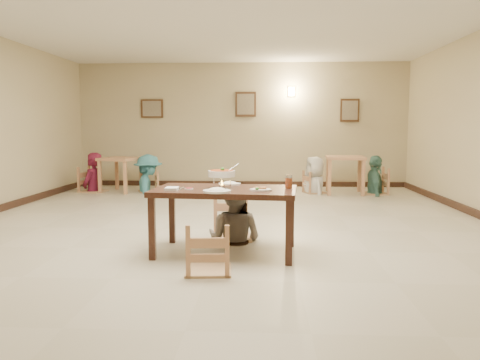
# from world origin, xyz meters

# --- Properties ---
(floor) EXTENTS (10.00, 10.00, 0.00)m
(floor) POSITION_xyz_m (0.00, 0.00, 0.00)
(floor) COLOR beige
(floor) RESTS_ON ground
(ceiling) EXTENTS (10.00, 10.00, 0.00)m
(ceiling) POSITION_xyz_m (0.00, 0.00, 3.00)
(ceiling) COLOR silver
(ceiling) RESTS_ON wall_back
(wall_back) EXTENTS (10.00, 0.00, 10.00)m
(wall_back) POSITION_xyz_m (0.00, 5.00, 1.50)
(wall_back) COLOR #BEAF8C
(wall_back) RESTS_ON floor
(wall_front) EXTENTS (10.00, 0.00, 10.00)m
(wall_front) POSITION_xyz_m (0.00, -5.00, 1.50)
(wall_front) COLOR #BEAF8C
(wall_front) RESTS_ON floor
(baseboard_back) EXTENTS (8.00, 0.06, 0.12)m
(baseboard_back) POSITION_xyz_m (0.00, 4.97, 0.06)
(baseboard_back) COLOR #331F17
(baseboard_back) RESTS_ON floor
(picture_a) EXTENTS (0.55, 0.04, 0.45)m
(picture_a) POSITION_xyz_m (-2.20, 4.96, 1.90)
(picture_a) COLOR #3E2617
(picture_a) RESTS_ON wall_back
(picture_b) EXTENTS (0.50, 0.04, 0.60)m
(picture_b) POSITION_xyz_m (0.10, 4.96, 2.00)
(picture_b) COLOR #3E2617
(picture_b) RESTS_ON wall_back
(picture_c) EXTENTS (0.45, 0.04, 0.55)m
(picture_c) POSITION_xyz_m (2.60, 4.96, 1.85)
(picture_c) COLOR #3E2617
(picture_c) RESTS_ON wall_back
(wall_sconce) EXTENTS (0.16, 0.05, 0.22)m
(wall_sconce) POSITION_xyz_m (1.20, 4.96, 2.30)
(wall_sconce) COLOR #FFD88C
(wall_sconce) RESTS_ON wall_back
(main_table) EXTENTS (1.67, 1.03, 0.75)m
(main_table) POSITION_xyz_m (0.11, -1.24, 0.67)
(main_table) COLOR #3E1F15
(main_table) RESTS_ON floor
(chair_far) EXTENTS (0.50, 0.50, 1.06)m
(chair_far) POSITION_xyz_m (0.14, -0.54, 0.53)
(chair_far) COLOR tan
(chair_far) RESTS_ON floor
(chair_near) EXTENTS (0.45, 0.45, 0.96)m
(chair_near) POSITION_xyz_m (0.00, -1.95, 0.48)
(chair_near) COLOR tan
(chair_near) RESTS_ON floor
(main_diner) EXTENTS (0.91, 0.81, 1.54)m
(main_diner) POSITION_xyz_m (0.18, -0.65, 0.77)
(main_diner) COLOR gray
(main_diner) RESTS_ON floor
(curry_warmer) EXTENTS (0.35, 0.31, 0.28)m
(curry_warmer) POSITION_xyz_m (0.07, -1.20, 0.91)
(curry_warmer) COLOR silver
(curry_warmer) RESTS_ON main_table
(rice_plate_far) EXTENTS (0.27, 0.27, 0.06)m
(rice_plate_far) POSITION_xyz_m (0.14, -0.90, 0.76)
(rice_plate_far) COLOR white
(rice_plate_far) RESTS_ON main_table
(rice_plate_near) EXTENTS (0.30, 0.30, 0.07)m
(rice_plate_near) POSITION_xyz_m (0.05, -1.56, 0.76)
(rice_plate_near) COLOR white
(rice_plate_near) RESTS_ON main_table
(fried_plate) EXTENTS (0.24, 0.24, 0.05)m
(fried_plate) POSITION_xyz_m (0.51, -1.42, 0.77)
(fried_plate) COLOR white
(fried_plate) RESTS_ON main_table
(chili_dish) EXTENTS (0.10, 0.10, 0.02)m
(chili_dish) POSITION_xyz_m (-0.28, -1.36, 0.76)
(chili_dish) COLOR white
(chili_dish) RESTS_ON main_table
(napkin_cutlery) EXTENTS (0.17, 0.28, 0.03)m
(napkin_cutlery) POSITION_xyz_m (-0.46, -1.42, 0.77)
(napkin_cutlery) COLOR white
(napkin_cutlery) RESTS_ON main_table
(drink_glass) EXTENTS (0.08, 0.08, 0.16)m
(drink_glass) POSITION_xyz_m (0.83, -1.22, 0.82)
(drink_glass) COLOR white
(drink_glass) RESTS_ON main_table
(bg_table_left) EXTENTS (0.96, 0.96, 0.77)m
(bg_table_left) POSITION_xyz_m (-2.66, 3.81, 0.63)
(bg_table_left) COLOR tan
(bg_table_left) RESTS_ON floor
(bg_table_right) EXTENTS (0.88, 0.88, 0.82)m
(bg_table_right) POSITION_xyz_m (2.32, 3.78, 0.68)
(bg_table_right) COLOR tan
(bg_table_right) RESTS_ON floor
(bg_chair_ll) EXTENTS (0.50, 0.50, 1.07)m
(bg_chair_ll) POSITION_xyz_m (-3.28, 3.74, 0.53)
(bg_chair_ll) COLOR tan
(bg_chair_ll) RESTS_ON floor
(bg_chair_lr) EXTENTS (0.41, 0.41, 0.88)m
(bg_chair_lr) POSITION_xyz_m (-2.04, 3.81, 0.44)
(bg_chair_lr) COLOR tan
(bg_chair_lr) RESTS_ON floor
(bg_chair_rl) EXTENTS (0.43, 0.43, 0.91)m
(bg_chair_rl) POSITION_xyz_m (1.67, 3.84, 0.46)
(bg_chair_rl) COLOR tan
(bg_chair_rl) RESTS_ON floor
(bg_chair_rr) EXTENTS (0.51, 0.51, 1.08)m
(bg_chair_rr) POSITION_xyz_m (2.96, 3.74, 0.54)
(bg_chair_rr) COLOR tan
(bg_chair_rr) RESTS_ON floor
(bg_diner_a) EXTENTS (0.53, 0.71, 1.77)m
(bg_diner_a) POSITION_xyz_m (-3.28, 3.74, 0.88)
(bg_diner_a) COLOR maroon
(bg_diner_a) RESTS_ON floor
(bg_diner_b) EXTENTS (0.90, 1.22, 1.69)m
(bg_diner_b) POSITION_xyz_m (-2.04, 3.81, 0.84)
(bg_diner_b) COLOR teal
(bg_diner_b) RESTS_ON floor
(bg_diner_c) EXTENTS (0.69, 0.89, 1.61)m
(bg_diner_c) POSITION_xyz_m (1.67, 3.84, 0.80)
(bg_diner_c) COLOR silver
(bg_diner_c) RESTS_ON floor
(bg_diner_d) EXTENTS (0.51, 1.02, 1.69)m
(bg_diner_d) POSITION_xyz_m (2.96, 3.74, 0.84)
(bg_diner_d) COLOR slate
(bg_diner_d) RESTS_ON floor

